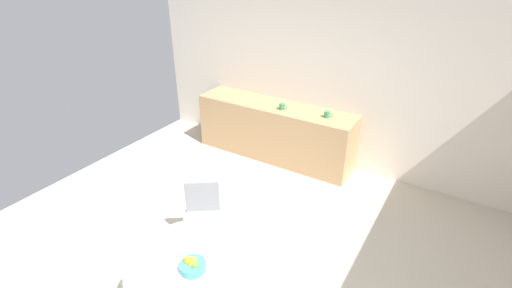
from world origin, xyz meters
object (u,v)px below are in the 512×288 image
(fruit_bowl, at_px, (192,265))
(mug_green, at_px, (327,114))
(round_table, at_px, (196,274))
(mug_white, at_px, (282,107))
(chair_gray, at_px, (203,210))

(fruit_bowl, bearing_deg, mug_green, 92.21)
(round_table, relative_size, mug_green, 8.93)
(fruit_bowl, bearing_deg, mug_white, 104.97)
(chair_gray, distance_m, fruit_bowl, 1.09)
(mug_green, bearing_deg, chair_gray, -102.36)
(chair_gray, distance_m, mug_green, 2.35)
(mug_white, relative_size, mug_green, 1.00)
(fruit_bowl, height_order, mug_green, mug_green)
(fruit_bowl, bearing_deg, chair_gray, 125.52)
(fruit_bowl, xyz_separation_m, mug_white, (-0.81, 3.05, 0.16))
(round_table, distance_m, mug_green, 3.09)
(mug_white, bearing_deg, mug_green, 6.52)
(round_table, height_order, fruit_bowl, fruit_bowl)
(chair_gray, bearing_deg, fruit_bowl, -54.48)
(fruit_bowl, xyz_separation_m, mug_green, (-0.12, 3.13, 0.16))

